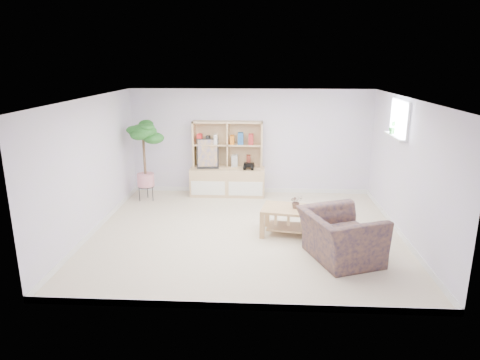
# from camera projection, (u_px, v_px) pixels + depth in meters

# --- Properties ---
(floor) EXTENTS (5.50, 5.00, 0.01)m
(floor) POSITION_uv_depth(u_px,v_px,m) (246.00, 232.00, 7.75)
(floor) COLOR beige
(floor) RESTS_ON ground
(ceiling) EXTENTS (5.50, 5.00, 0.01)m
(ceiling) POSITION_uv_depth(u_px,v_px,m) (247.00, 98.00, 7.10)
(ceiling) COLOR white
(ceiling) RESTS_ON walls
(walls) EXTENTS (5.51, 5.01, 2.40)m
(walls) POSITION_uv_depth(u_px,v_px,m) (246.00, 168.00, 7.42)
(walls) COLOR silver
(walls) RESTS_ON floor
(baseboard) EXTENTS (5.50, 5.00, 0.10)m
(baseboard) POSITION_uv_depth(u_px,v_px,m) (246.00, 230.00, 7.73)
(baseboard) COLOR white
(baseboard) RESTS_ON floor
(window) EXTENTS (0.10, 0.98, 0.68)m
(window) POSITION_uv_depth(u_px,v_px,m) (400.00, 119.00, 7.64)
(window) COLOR white
(window) RESTS_ON walls
(window_sill) EXTENTS (0.14, 1.00, 0.04)m
(window_sill) POSITION_uv_depth(u_px,v_px,m) (395.00, 136.00, 7.73)
(window_sill) COLOR white
(window_sill) RESTS_ON walls
(storage_unit) EXTENTS (1.69, 0.57, 1.69)m
(storage_unit) POSITION_uv_depth(u_px,v_px,m) (227.00, 159.00, 9.70)
(storage_unit) COLOR tan
(storage_unit) RESTS_ON floor
(poster) EXTENTS (0.50, 0.17, 0.68)m
(poster) POSITION_uv_depth(u_px,v_px,m) (208.00, 154.00, 9.65)
(poster) COLOR yellow
(poster) RESTS_ON storage_unit
(toy_truck) EXTENTS (0.34, 0.25, 0.17)m
(toy_truck) POSITION_uv_depth(u_px,v_px,m) (249.00, 166.00, 9.62)
(toy_truck) COLOR black
(toy_truck) RESTS_ON storage_unit
(coffee_table) EXTENTS (1.30, 0.85, 0.49)m
(coffee_table) POSITION_uv_depth(u_px,v_px,m) (296.00, 222.00, 7.59)
(coffee_table) COLOR tan
(coffee_table) RESTS_ON floor
(table_plant) EXTENTS (0.26, 0.24, 0.24)m
(table_plant) POSITION_uv_depth(u_px,v_px,m) (296.00, 202.00, 7.51)
(table_plant) COLOR #267225
(table_plant) RESTS_ON coffee_table
(floor_tree) EXTENTS (0.85, 0.85, 1.77)m
(floor_tree) POSITION_uv_depth(u_px,v_px,m) (145.00, 161.00, 9.32)
(floor_tree) COLOR #1A5C1B
(floor_tree) RESTS_ON floor
(armchair) EXTENTS (1.37, 1.46, 0.87)m
(armchair) POSITION_uv_depth(u_px,v_px,m) (341.00, 233.00, 6.61)
(armchair) COLOR #161937
(armchair) RESTS_ON floor
(sill_plant) EXTENTS (0.17, 0.15, 0.25)m
(sill_plant) POSITION_uv_depth(u_px,v_px,m) (393.00, 127.00, 7.86)
(sill_plant) COLOR #1A5C1B
(sill_plant) RESTS_ON window_sill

